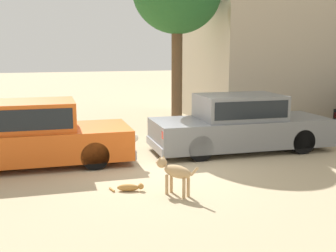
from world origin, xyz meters
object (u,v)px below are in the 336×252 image
at_px(parked_sedan_nearest, 31,134).
at_px(parked_sedan_second, 240,123).
at_px(stray_dog_spotted, 174,171).
at_px(stray_cat, 130,187).

distance_m(parked_sedan_nearest, parked_sedan_second, 5.21).
distance_m(parked_sedan_nearest, stray_dog_spotted, 3.84).
height_order(parked_sedan_nearest, parked_sedan_second, parked_sedan_nearest).
bearing_deg(parked_sedan_second, stray_cat, -143.81).
bearing_deg(stray_dog_spotted, stray_cat, 24.84).
xyz_separation_m(parked_sedan_second, stray_cat, (-3.43, -2.38, -0.65)).
bearing_deg(parked_sedan_nearest, stray_cat, -53.30).
relative_size(parked_sedan_second, stray_cat, 7.66).
xyz_separation_m(parked_sedan_nearest, parked_sedan_second, (5.21, -0.09, -0.00)).
height_order(stray_dog_spotted, stray_cat, stray_dog_spotted).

